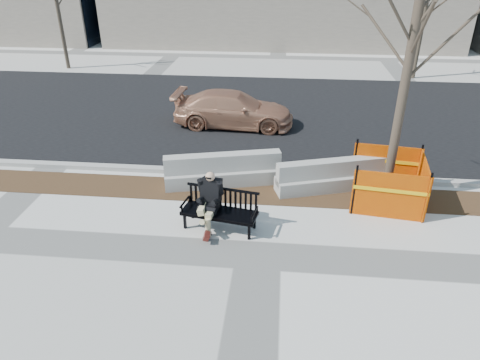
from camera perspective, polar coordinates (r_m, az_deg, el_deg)
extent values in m
plane|color=beige|center=(9.18, 2.38, -9.75)|extent=(120.00, 120.00, 0.00)
cube|color=#47301C|center=(11.35, 3.19, -1.70)|extent=(40.00, 1.20, 0.02)
cube|color=black|center=(17.01, 4.23, 8.65)|extent=(60.00, 10.40, 0.01)
cube|color=#9E9B93|center=(12.16, 3.42, 0.74)|extent=(60.00, 0.25, 0.12)
imported|color=#AC7355|center=(15.76, -0.83, 7.11)|extent=(4.24, 1.86, 1.21)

